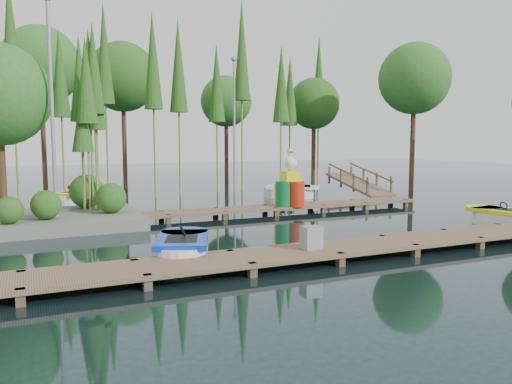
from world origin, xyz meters
name	(u,v)px	position (x,y,z in m)	size (l,w,h in m)	color
ground_plane	(248,229)	(0.00, 0.00, 0.00)	(90.00, 90.00, 0.00)	#1E3539
near_dock	(325,250)	(0.00, -4.50, 0.23)	(18.00, 1.50, 0.50)	brown
far_dock	(246,210)	(1.00, 2.50, 0.23)	(15.00, 1.20, 0.50)	brown
island	(24,128)	(-6.30, 3.29, 3.18)	(6.20, 4.20, 6.75)	slate
tree_screen	(120,70)	(-2.04, 10.60, 6.12)	(34.42, 18.53, 10.31)	#422E1C
lamp_island	(51,92)	(-5.50, 2.50, 4.26)	(0.30, 0.30, 7.25)	gray
lamp_rear	(234,113)	(4.00, 11.00, 4.26)	(0.30, 0.30, 7.25)	gray
ramp	(359,184)	(9.00, 6.50, 0.59)	(1.50, 3.94, 1.49)	brown
boat_blue	(183,249)	(-3.02, -3.06, 0.25)	(1.97, 2.82, 0.87)	white
boat_yellow_near	(506,218)	(7.87, -2.99, 0.25)	(1.54, 2.71, 0.86)	white
boat_yellow_far	(80,198)	(-4.27, 8.50, 0.29)	(2.91, 2.66, 1.37)	white
boat_white_far	(290,192)	(5.29, 7.04, 0.29)	(2.96, 2.42, 1.28)	white
utility_cabinet	(311,238)	(-0.38, -4.50, 0.56)	(0.43, 0.36, 0.52)	gray
yellow_barrel	(281,195)	(2.46, 2.50, 0.72)	(0.56, 0.56, 0.84)	yellow
drum_cluster	(291,189)	(2.81, 2.34, 0.94)	(1.26, 1.15, 2.17)	#0B6A2F
seagull_post	(298,191)	(3.21, 2.50, 0.83)	(0.49, 0.26, 0.78)	gray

